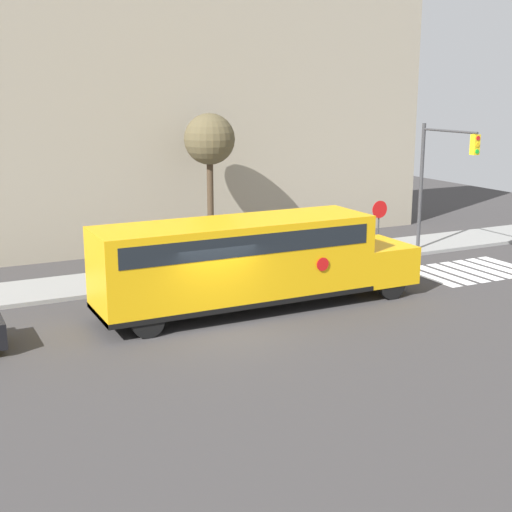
{
  "coord_description": "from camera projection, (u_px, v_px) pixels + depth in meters",
  "views": [
    {
      "loc": [
        -8.22,
        -18.88,
        7.15
      ],
      "look_at": [
        2.14,
        1.88,
        1.66
      ],
      "focal_mm": 50.0,
      "sensor_mm": 36.0,
      "label": 1
    }
  ],
  "objects": [
    {
      "name": "stop_sign",
      "position": [
        379.0,
        220.0,
        30.22
      ],
      "size": [
        0.74,
        0.1,
        2.51
      ],
      "color": "#38383A",
      "rests_on": "ground"
    },
    {
      "name": "crosswalk_stripes",
      "position": [
        471.0,
        271.0,
        28.54
      ],
      "size": [
        4.7,
        3.2,
        0.01
      ],
      "color": "white",
      "rests_on": "ground"
    },
    {
      "name": "building_backdrop",
      "position": [
        101.0,
        105.0,
        31.5
      ],
      "size": [
        32.0,
        4.0,
        12.82
      ],
      "color": "#9E937F",
      "rests_on": "ground"
    },
    {
      "name": "school_bus",
      "position": [
        248.0,
        259.0,
        23.15
      ],
      "size": [
        11.1,
        2.57,
        3.02
      ],
      "color": "#EAA80F",
      "rests_on": "ground"
    },
    {
      "name": "tree_near_sidewalk",
      "position": [
        210.0,
        141.0,
        30.0
      ],
      "size": [
        2.16,
        2.16,
        6.13
      ],
      "color": "#423323",
      "rests_on": "ground"
    },
    {
      "name": "traffic_light",
      "position": [
        438.0,
        170.0,
        30.12
      ],
      "size": [
        0.28,
        3.36,
        5.67
      ],
      "color": "#38383A",
      "rests_on": "ground"
    },
    {
      "name": "sidewalk_strip",
      "position": [
        152.0,
        277.0,
        27.3
      ],
      "size": [
        44.0,
        3.0,
        0.15
      ],
      "color": "gray",
      "rests_on": "ground"
    },
    {
      "name": "ground_plane",
      "position": [
        221.0,
        329.0,
        21.66
      ],
      "size": [
        60.0,
        60.0,
        0.0
      ],
      "primitive_type": "plane",
      "color": "#3A3838"
    }
  ]
}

